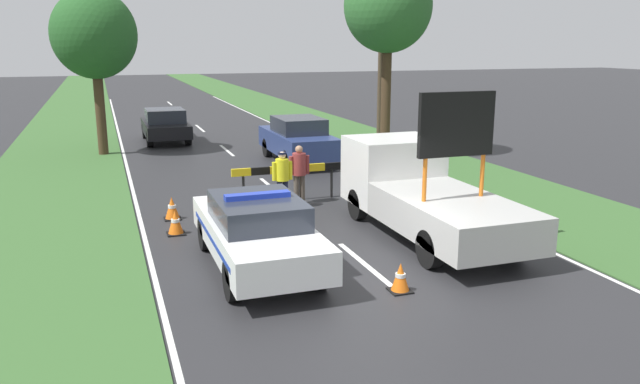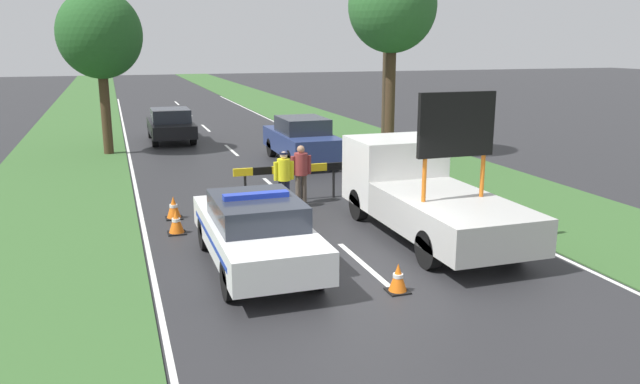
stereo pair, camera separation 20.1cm
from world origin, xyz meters
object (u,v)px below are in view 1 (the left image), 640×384
queued_car_hatch_blue (298,139)px  roadside_tree_near_right (94,35)px  traffic_cone_behind_barrier (175,222)px  roadside_tree_near_left (388,7)px  traffic_cone_near_police (400,277)px  queued_car_sedan_black (165,125)px  police_car (257,231)px  police_officer (282,175)px  pedestrian_civilian (299,170)px  traffic_cone_near_truck (291,205)px  utility_pole (380,65)px  work_truck (421,191)px  road_barrier (288,171)px  traffic_cone_centre_front (260,209)px  traffic_cone_lane_edge (172,208)px

queued_car_hatch_blue → roadside_tree_near_right: roadside_tree_near_right is taller
traffic_cone_behind_barrier → roadside_tree_near_left: roadside_tree_near_left is taller
traffic_cone_near_police → queued_car_sedan_black: 19.16m
police_car → queued_car_hatch_blue: bearing=70.7°
traffic_cone_behind_barrier → roadside_tree_near_left: (8.84, 7.57, 5.30)m
police_officer → traffic_cone_near_police: 6.23m
police_officer → pedestrian_civilian: (0.58, 0.37, 0.03)m
traffic_cone_near_truck → utility_pole: (6.50, 8.90, 3.15)m
traffic_cone_near_police → work_truck: bearing=56.5°
road_barrier → traffic_cone_behind_barrier: size_ratio=5.60×
police_car → traffic_cone_near_police: size_ratio=8.84×
police_car → police_officer: size_ratio=3.05×
utility_pole → traffic_cone_behind_barrier: bearing=-134.9°
work_truck → pedestrian_civilian: bearing=-64.5°
roadside_tree_near_left → road_barrier: bearing=-135.2°
traffic_cone_behind_barrier → roadside_tree_near_left: size_ratio=0.08×
police_car → queued_car_sedan_black: size_ratio=1.11×
road_barrier → police_officer: police_officer is taller
police_officer → utility_pole: (6.51, 8.13, 2.51)m
traffic_cone_near_truck → roadside_tree_near_left: bearing=49.9°
work_truck → queued_car_hatch_blue: size_ratio=1.24×
traffic_cone_near_police → pedestrian_civilian: bearing=88.4°
queued_car_hatch_blue → utility_pole: utility_pole is taller
police_car → work_truck: (4.14, 1.05, 0.23)m
traffic_cone_centre_front → queued_car_hatch_blue: size_ratio=0.15×
pedestrian_civilian → queued_car_hatch_blue: bearing=47.0°
traffic_cone_near_truck → roadside_tree_near_right: (-4.43, 11.02, 4.31)m
road_barrier → roadside_tree_near_left: roadside_tree_near_left is taller
traffic_cone_near_police → traffic_cone_behind_barrier: bearing=125.1°
police_officer → pedestrian_civilian: bearing=-160.9°
work_truck → road_barrier: work_truck is taller
police_officer → traffic_cone_lane_edge: (-2.90, -0.07, -0.63)m
road_barrier → roadside_tree_near_left: (5.49, 5.45, 4.74)m
pedestrian_civilian → traffic_cone_near_police: (-0.18, -6.55, -0.68)m
traffic_cone_near_police → roadside_tree_near_right: bearing=106.3°
traffic_cone_lane_edge → utility_pole: bearing=41.1°
road_barrier → utility_pole: bearing=55.9°
traffic_cone_lane_edge → queued_car_hatch_blue: (5.27, 6.32, 0.57)m
queued_car_sedan_black → roadside_tree_near_right: 5.35m
traffic_cone_centre_front → roadside_tree_near_left: roadside_tree_near_left is taller
police_officer → traffic_cone_near_truck: police_officer is taller
traffic_cone_centre_front → traffic_cone_lane_edge: traffic_cone_centre_front is taller
traffic_cone_lane_edge → roadside_tree_near_left: (8.77, 6.26, 5.30)m
queued_car_hatch_blue → queued_car_sedan_black: queued_car_hatch_blue is taller
police_officer → road_barrier: bearing=-131.0°
traffic_cone_behind_barrier → work_truck: bearing=-17.7°
police_car → utility_pole: 15.03m
queued_car_sedan_black → traffic_cone_near_police: bearing=96.4°
traffic_cone_near_truck → queued_car_hatch_blue: 7.43m
work_truck → roadside_tree_near_right: size_ratio=0.91×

